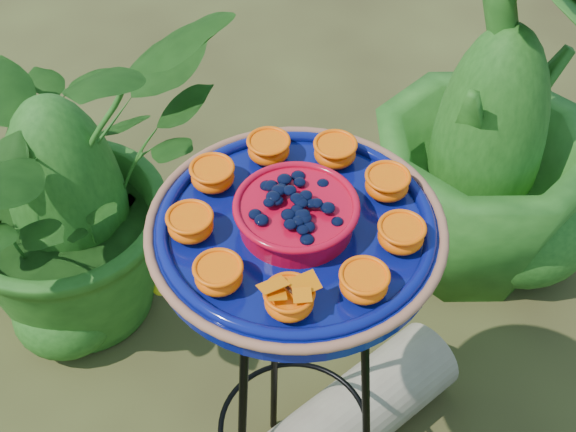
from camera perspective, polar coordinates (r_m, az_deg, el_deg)
name	(u,v)px	position (r m, az deg, el deg)	size (l,w,h in m)	color
tripod_stand	(295,366)	(1.50, 0.47, -10.60)	(0.37, 0.37, 0.86)	black
feeder_dish	(296,226)	(1.20, 0.58, -0.75)	(0.52, 0.52, 0.10)	#081061
driftwood_log	(354,415)	(1.95, 4.70, -13.90)	(0.18, 0.18, 0.53)	gray
shrub_back_left	(62,175)	(2.01, -15.79, 2.83)	(0.81, 0.70, 0.90)	#1A4813
shrub_back_right	(496,104)	(2.06, 14.58, 7.71)	(0.60, 0.60, 1.08)	#1A4813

